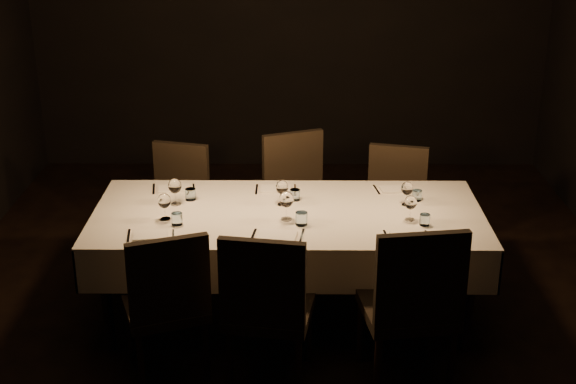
{
  "coord_description": "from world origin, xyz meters",
  "views": [
    {
      "loc": [
        0.03,
        -4.75,
        2.82
      ],
      "look_at": [
        0.0,
        0.0,
        0.9
      ],
      "focal_mm": 50.0,
      "sensor_mm": 36.0,
      "label": 1
    }
  ],
  "objects_px": {
    "dining_table": "(288,222)",
    "chair_near_left": "(167,299)",
    "chair_near_center": "(267,304)",
    "chair_far_center": "(298,194)",
    "chair_far_left": "(178,198)",
    "chair_near_right": "(412,302)",
    "chair_far_right": "(395,202)"
  },
  "relations": [
    {
      "from": "chair_near_right",
      "to": "chair_far_left",
      "type": "xyz_separation_m",
      "value": [
        -1.55,
        1.68,
        -0.07
      ]
    },
    {
      "from": "dining_table",
      "to": "chair_far_center",
      "type": "height_order",
      "value": "chair_far_center"
    },
    {
      "from": "chair_far_left",
      "to": "chair_far_center",
      "type": "relative_size",
      "value": 0.91
    },
    {
      "from": "chair_near_right",
      "to": "chair_far_right",
      "type": "xyz_separation_m",
      "value": [
        0.09,
        1.59,
        -0.06
      ]
    },
    {
      "from": "chair_far_center",
      "to": "chair_near_left",
      "type": "bearing_deg",
      "value": -137.24
    },
    {
      "from": "chair_far_left",
      "to": "chair_far_center",
      "type": "bearing_deg",
      "value": 13.84
    },
    {
      "from": "chair_near_right",
      "to": "chair_far_left",
      "type": "relative_size",
      "value": 1.16
    },
    {
      "from": "chair_near_left",
      "to": "chair_far_right",
      "type": "relative_size",
      "value": 1.04
    },
    {
      "from": "dining_table",
      "to": "chair_far_left",
      "type": "xyz_separation_m",
      "value": [
        -0.84,
        0.86,
        -0.18
      ]
    },
    {
      "from": "dining_table",
      "to": "chair_far_right",
      "type": "relative_size",
      "value": 2.75
    },
    {
      "from": "chair_near_center",
      "to": "chair_far_center",
      "type": "xyz_separation_m",
      "value": [
        0.19,
        1.65,
        -0.0
      ]
    },
    {
      "from": "dining_table",
      "to": "chair_near_right",
      "type": "height_order",
      "value": "chair_near_right"
    },
    {
      "from": "chair_near_left",
      "to": "chair_near_center",
      "type": "distance_m",
      "value": 0.58
    },
    {
      "from": "chair_near_left",
      "to": "chair_far_right",
      "type": "height_order",
      "value": "chair_near_left"
    },
    {
      "from": "chair_far_left",
      "to": "chair_far_center",
      "type": "height_order",
      "value": "chair_far_center"
    },
    {
      "from": "chair_far_center",
      "to": "chair_far_right",
      "type": "xyz_separation_m",
      "value": [
        0.72,
        -0.08,
        -0.03
      ]
    },
    {
      "from": "chair_far_right",
      "to": "chair_near_left",
      "type": "bearing_deg",
      "value": -121.53
    },
    {
      "from": "chair_near_center",
      "to": "chair_far_center",
      "type": "relative_size",
      "value": 1.0
    },
    {
      "from": "dining_table",
      "to": "chair_far_center",
      "type": "xyz_separation_m",
      "value": [
        0.07,
        0.85,
        -0.14
      ]
    },
    {
      "from": "chair_far_left",
      "to": "dining_table",
      "type": "bearing_deg",
      "value": -31.11
    },
    {
      "from": "chair_far_center",
      "to": "chair_far_right",
      "type": "bearing_deg",
      "value": -27.46
    },
    {
      "from": "chair_near_right",
      "to": "chair_far_center",
      "type": "height_order",
      "value": "chair_near_right"
    },
    {
      "from": "chair_near_right",
      "to": "chair_far_right",
      "type": "bearing_deg",
      "value": -101.76
    },
    {
      "from": "chair_near_left",
      "to": "chair_near_center",
      "type": "xyz_separation_m",
      "value": [
        0.58,
        -0.08,
        0.02
      ]
    },
    {
      "from": "chair_near_right",
      "to": "chair_far_left",
      "type": "distance_m",
      "value": 2.28
    },
    {
      "from": "chair_near_left",
      "to": "chair_far_left",
      "type": "distance_m",
      "value": 1.59
    },
    {
      "from": "chair_near_left",
      "to": "dining_table",
      "type": "bearing_deg",
      "value": -153.69
    },
    {
      "from": "dining_table",
      "to": "chair_near_center",
      "type": "relative_size",
      "value": 2.53
    },
    {
      "from": "chair_near_center",
      "to": "chair_near_right",
      "type": "distance_m",
      "value": 0.82
    },
    {
      "from": "chair_near_center",
      "to": "chair_far_right",
      "type": "relative_size",
      "value": 1.08
    },
    {
      "from": "chair_near_center",
      "to": "chair_far_left",
      "type": "xyz_separation_m",
      "value": [
        -0.73,
        1.66,
        -0.04
      ]
    },
    {
      "from": "dining_table",
      "to": "chair_near_left",
      "type": "relative_size",
      "value": 2.63
    }
  ]
}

